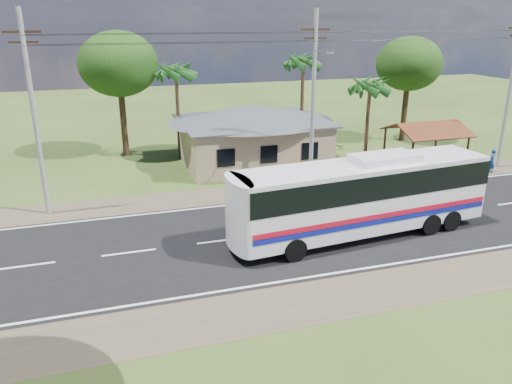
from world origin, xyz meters
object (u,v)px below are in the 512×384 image
waiting_shed (427,130)px  coach_bus (364,191)px  motorcycle (333,175)px  person (492,161)px

waiting_shed → coach_bus: size_ratio=0.39×
waiting_shed → motorcycle: bearing=-170.8°
waiting_shed → motorcycle: 8.46m
waiting_shed → motorcycle: (-8.03, -1.30, -2.32)m
motorcycle → person: size_ratio=0.91×
motorcycle → person: (11.54, -1.68, 0.45)m
coach_bus → person: bearing=21.0°
person → waiting_shed: bearing=-60.2°
motorcycle → person: bearing=-111.6°
coach_bus → motorcycle: coach_bus is taller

